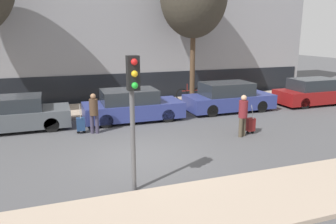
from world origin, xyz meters
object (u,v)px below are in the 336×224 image
(trolley_right, at_px, (251,125))
(traffic_light, at_px, (133,97))
(pedestrian_right, at_px, (243,113))
(parked_car_2, at_px, (228,98))
(trolley_left, at_px, (81,124))
(parked_car_0, at_px, (17,114))
(parked_bicycle, at_px, (190,94))
(pedestrian_left, at_px, (94,111))
(parked_car_3, at_px, (314,92))
(parked_car_1, at_px, (132,106))

(trolley_right, xyz_separation_m, traffic_light, (-5.53, -3.30, 2.08))
(traffic_light, bearing_deg, trolley_right, 30.79)
(pedestrian_right, relative_size, trolley_right, 1.39)
(parked_car_2, distance_m, trolley_left, 7.64)
(parked_car_0, relative_size, traffic_light, 1.19)
(trolley_right, bearing_deg, pedestrian_right, -157.77)
(trolley_right, bearing_deg, parked_bicycle, 88.72)
(pedestrian_left, xyz_separation_m, parked_bicycle, (6.00, 4.30, -0.42))
(parked_car_2, xyz_separation_m, traffic_light, (-6.66, -7.06, 1.77))
(parked_car_2, bearing_deg, trolley_right, -106.61)
(pedestrian_left, height_order, trolley_right, pedestrian_left)
(pedestrian_left, distance_m, pedestrian_right, 5.83)
(pedestrian_left, height_order, pedestrian_right, pedestrian_right)
(parked_car_3, xyz_separation_m, trolley_left, (-12.85, -1.29, -0.30))
(parked_car_0, relative_size, pedestrian_left, 2.53)
(trolley_left, bearing_deg, parked_car_0, 149.80)
(parked_car_1, bearing_deg, parked_car_2, 2.00)
(pedestrian_left, bearing_deg, trolley_right, -1.49)
(trolley_left, relative_size, pedestrian_right, 0.72)
(parked_car_0, xyz_separation_m, parked_car_2, (9.92, 0.05, 0.03))
(pedestrian_left, xyz_separation_m, pedestrian_right, (5.34, -2.34, 0.01))
(pedestrian_right, height_order, traffic_light, traffic_light)
(pedestrian_left, height_order, trolley_left, pedestrian_left)
(trolley_left, bearing_deg, parked_car_1, 28.03)
(trolley_right, relative_size, parked_bicycle, 0.67)
(trolley_right, height_order, parked_bicycle, trolley_right)
(parked_car_0, bearing_deg, parked_car_2, 0.31)
(parked_bicycle, bearing_deg, pedestrian_left, -144.33)
(parked_car_0, xyz_separation_m, trolley_right, (8.79, -3.71, -0.28))
(traffic_light, bearing_deg, parked_car_1, 77.13)
(trolley_left, bearing_deg, pedestrian_left, -18.45)
(parked_bicycle, bearing_deg, parked_car_0, -163.07)
(parked_car_3, relative_size, pedestrian_left, 2.76)
(parked_car_1, height_order, pedestrian_right, pedestrian_right)
(traffic_light, bearing_deg, pedestrian_left, 93.37)
(parked_car_2, distance_m, parked_bicycle, 2.85)
(parked_car_2, height_order, parked_car_3, parked_car_2)
(parked_car_2, distance_m, trolley_right, 3.94)
(parked_car_2, distance_m, pedestrian_right, 4.30)
(parked_car_0, relative_size, parked_car_2, 0.91)
(parked_car_1, height_order, trolley_right, parked_car_1)
(parked_car_3, xyz_separation_m, pedestrian_left, (-12.33, -1.46, 0.24))
(parked_car_2, relative_size, parked_car_3, 1.01)
(parked_car_3, xyz_separation_m, traffic_light, (-12.01, -6.88, 1.78))
(trolley_right, distance_m, traffic_light, 6.77)
(trolley_left, height_order, traffic_light, traffic_light)
(parked_car_3, bearing_deg, pedestrian_right, -151.49)
(trolley_left, height_order, parked_bicycle, trolley_left)
(parked_car_1, relative_size, parked_car_2, 0.99)
(trolley_left, distance_m, parked_bicycle, 7.72)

